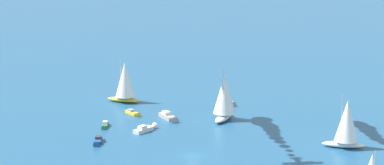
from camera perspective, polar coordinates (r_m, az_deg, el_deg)
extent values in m
plane|color=#1E517A|center=(138.52, 0.04, -6.30)|extent=(2000.00, 2000.00, 0.00)
ellipsoid|color=gold|center=(184.44, -5.82, -1.46)|extent=(5.21, 10.02, 1.35)
cylinder|color=#B2B2B7|center=(183.40, -6.06, 0.45)|extent=(0.14, 0.14, 11.10)
cone|color=white|center=(183.00, -5.72, 0.25)|extent=(6.55, 6.55, 9.44)
ellipsoid|color=white|center=(165.55, 2.70, -2.98)|extent=(10.29, 5.01, 1.39)
cylinder|color=#B2B2B7|center=(163.32, 2.63, -0.87)|extent=(0.14, 0.14, 11.41)
cone|color=white|center=(164.59, 2.77, -0.98)|extent=(6.57, 6.57, 9.69)
ellipsoid|color=white|center=(147.72, 12.76, -5.16)|extent=(5.90, 9.39, 1.28)
cylinder|color=#B2B2B7|center=(146.11, 12.60, -2.95)|extent=(0.14, 0.14, 10.48)
cone|color=white|center=(146.26, 13.03, -3.17)|extent=(6.57, 6.57, 8.91)
cube|color=#9E9993|center=(166.97, -2.12, -2.91)|extent=(4.66, 6.43, 1.00)
cone|color=#9E9993|center=(163.64, -1.56, -3.22)|extent=(2.50, 2.34, 1.99)
cube|color=silver|center=(167.16, -2.19, -2.59)|extent=(2.42, 2.67, 0.75)
cube|color=#23478C|center=(149.19, -7.99, -4.91)|extent=(4.74, 4.13, 0.77)
cone|color=#23478C|center=(146.40, -8.10, -5.24)|extent=(1.91, 1.96, 1.53)
cube|color=#38383D|center=(149.33, -7.98, -4.62)|extent=(2.08, 1.99, 0.58)
cube|color=white|center=(156.01, -4.13, -4.04)|extent=(5.56, 1.92, 0.88)
cone|color=white|center=(158.47, -3.33, -3.77)|extent=(1.46, 1.80, 1.76)
cube|color=silver|center=(155.50, -4.24, -3.80)|extent=(1.97, 1.47, 0.66)
cube|color=gold|center=(171.70, -5.15, -2.58)|extent=(2.68, 4.65, 0.71)
cone|color=gold|center=(169.48, -4.66, -2.77)|extent=(1.69, 1.51, 1.42)
cube|color=gray|center=(171.81, -5.21, -2.36)|extent=(1.55, 1.82, 0.53)
cube|color=#9E9993|center=(182.55, 3.01, -1.64)|extent=(4.19, 5.42, 0.85)
cone|color=#9E9993|center=(179.74, 3.47, -1.86)|extent=(2.16, 2.04, 1.70)
cube|color=gray|center=(182.72, 2.95, -1.38)|extent=(2.12, 2.29, 0.64)
cube|color=#33704C|center=(161.37, -7.40, -3.60)|extent=(4.12, 3.63, 0.67)
cone|color=#33704C|center=(158.92, -7.47, -3.85)|extent=(1.67, 1.72, 1.34)
cube|color=silver|center=(161.52, -7.40, -3.37)|extent=(1.81, 1.75, 0.50)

